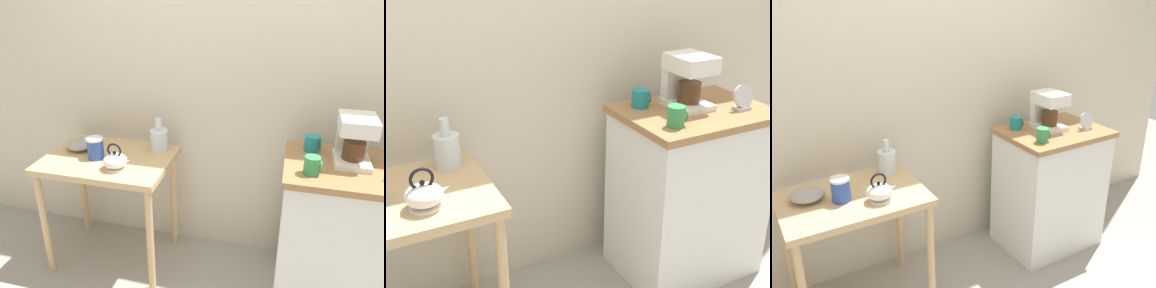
{
  "view_description": "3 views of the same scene",
  "coord_description": "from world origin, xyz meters",
  "views": [
    {
      "loc": [
        0.35,
        -1.99,
        1.83
      ],
      "look_at": [
        -0.16,
        -0.06,
        0.95
      ],
      "focal_mm": 36.38,
      "sensor_mm": 36.0,
      "label": 1
    },
    {
      "loc": [
        -0.85,
        -1.81,
        1.72
      ],
      "look_at": [
        0.08,
        -0.03,
        0.85
      ],
      "focal_mm": 46.97,
      "sensor_mm": 36.0,
      "label": 2
    },
    {
      "loc": [
        -1.25,
        -2.12,
        1.91
      ],
      "look_at": [
        -0.03,
        -0.06,
        0.96
      ],
      "focal_mm": 39.62,
      "sensor_mm": 36.0,
      "label": 3
    }
  ],
  "objects": [
    {
      "name": "wooden_table",
      "position": [
        -0.72,
        -0.0,
        0.66
      ],
      "size": [
        0.79,
        0.56,
        0.77
      ],
      "color": "tan",
      "rests_on": "ground_plane"
    },
    {
      "name": "teakettle",
      "position": [
        -0.61,
        -0.13,
        0.82
      ],
      "size": [
        0.17,
        0.14,
        0.16
      ],
      "color": "white",
      "rests_on": "wooden_table"
    },
    {
      "name": "back_wall",
      "position": [
        0.1,
        0.39,
        1.4
      ],
      "size": [
        4.4,
        0.1,
        2.8
      ],
      "primitive_type": "cube",
      "color": "beige",
      "rests_on": "ground_plane"
    },
    {
      "name": "kitchen_counter",
      "position": [
        0.71,
        -0.04,
        0.46
      ],
      "size": [
        0.72,
        0.54,
        0.91
      ],
      "color": "white",
      "rests_on": "ground_plane"
    },
    {
      "name": "mug_dark_teal",
      "position": [
        0.49,
        0.11,
        0.95
      ],
      "size": [
        0.09,
        0.08,
        0.09
      ],
      "color": "teal",
      "rests_on": "kitchen_counter"
    },
    {
      "name": "mug_tall_green",
      "position": [
        0.49,
        -0.18,
        0.96
      ],
      "size": [
        0.09,
        0.08,
        0.09
      ],
      "color": "#338C4C",
      "rests_on": "kitchen_counter"
    },
    {
      "name": "table_clock",
      "position": [
        0.91,
        -0.15,
        0.96
      ],
      "size": [
        0.11,
        0.06,
        0.12
      ],
      "color": "#B2B5BA",
      "rests_on": "kitchen_counter"
    },
    {
      "name": "coffee_maker",
      "position": [
        0.69,
        0.03,
        1.05
      ],
      "size": [
        0.18,
        0.22,
        0.26
      ],
      "color": "white",
      "rests_on": "kitchen_counter"
    },
    {
      "name": "glass_carafe_vase",
      "position": [
        -0.44,
        0.18,
        0.85
      ],
      "size": [
        0.11,
        0.11,
        0.22
      ],
      "color": "silver",
      "rests_on": "wooden_table"
    }
  ]
}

